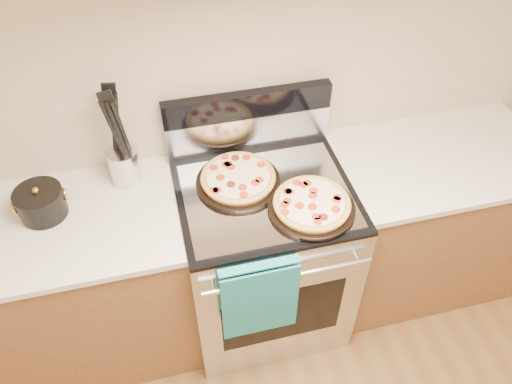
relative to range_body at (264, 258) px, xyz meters
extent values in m
plane|color=#C8B590|center=(0.00, 0.35, 0.90)|extent=(4.00, 0.00, 4.00)
cube|color=#B7B7BC|center=(0.00, 0.00, 0.00)|extent=(0.76, 0.68, 0.90)
cube|color=black|center=(0.00, -0.34, 0.00)|extent=(0.56, 0.01, 0.40)
cube|color=black|center=(0.00, 0.00, 0.46)|extent=(0.76, 0.68, 0.02)
cube|color=silver|center=(0.00, 0.31, 0.56)|extent=(0.76, 0.06, 0.18)
cube|color=black|center=(0.00, 0.31, 0.71)|extent=(0.76, 0.06, 0.12)
cylinder|color=silver|center=(0.00, -0.38, 0.35)|extent=(0.70, 0.03, 0.03)
cube|color=gray|center=(0.00, -0.03, 0.47)|extent=(0.70, 0.55, 0.01)
cube|color=brown|center=(-0.88, 0.03, -0.01)|extent=(1.00, 0.62, 0.88)
cube|color=beige|center=(-0.88, 0.03, 0.45)|extent=(1.02, 0.64, 0.03)
cube|color=brown|center=(0.88, 0.03, -0.01)|extent=(1.00, 0.62, 0.88)
cube|color=beige|center=(0.88, 0.03, 0.45)|extent=(1.02, 0.64, 0.03)
cylinder|color=silver|center=(-0.57, 0.22, 0.54)|extent=(0.17, 0.17, 0.17)
cylinder|color=black|center=(-0.92, 0.10, 0.52)|extent=(0.22, 0.22, 0.12)
camera|label=1|loc=(-0.41, -1.47, 1.99)|focal=35.00mm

